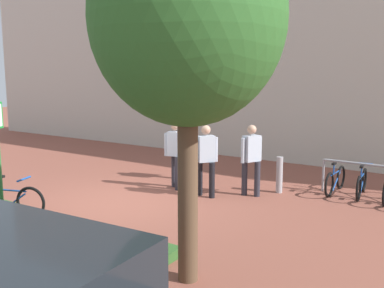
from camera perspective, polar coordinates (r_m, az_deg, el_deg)
name	(u,v)px	position (r m, az deg, el deg)	size (l,w,h in m)	color
ground_plane	(119,203)	(10.11, -9.59, -7.63)	(60.00, 60.00, 0.00)	brown
building_facade	(258,13)	(15.78, 8.66, 16.65)	(28.00, 1.20, 10.00)	beige
planter_strip	(19,221)	(9.18, -21.75, -9.36)	(7.00, 1.10, 0.16)	#336028
tree_sidewalk	(188,20)	(5.83, -0.59, 16.00)	(2.57, 2.57, 5.02)	brown
bike_at_sign	(9,200)	(9.73, -22.93, -6.76)	(1.61, 0.64, 0.86)	black
bollard_steel	(279,175)	(10.92, 11.42, -3.99)	(0.16, 0.16, 0.90)	#ADADB2
person_suited_navy	(186,145)	(11.97, -0.76, -0.08)	(0.41, 0.56, 1.72)	black
person_shirt_white	(176,151)	(11.03, -2.16, -0.87)	(0.58, 0.35, 1.72)	#2D2D38
person_casual_tan	(251,156)	(10.42, 7.81, -1.53)	(0.45, 0.56, 1.72)	#2D2D38
person_shirt_blue	(206,156)	(10.27, 1.83, -1.60)	(0.51, 0.51, 1.72)	black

